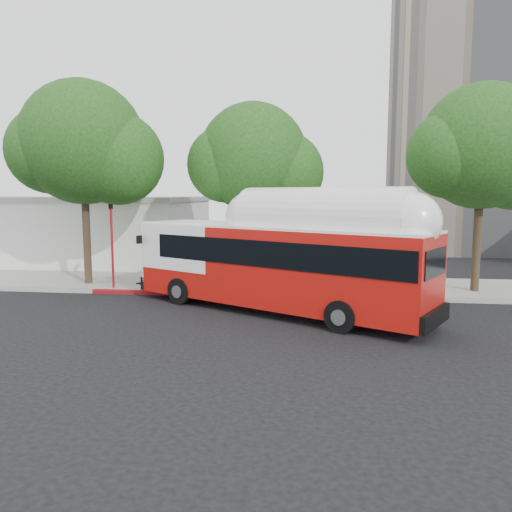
# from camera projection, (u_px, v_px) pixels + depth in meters

# --- Properties ---
(ground) EXTENTS (120.00, 120.00, 0.00)m
(ground) POSITION_uv_depth(u_px,v_px,m) (259.00, 320.00, 17.70)
(ground) COLOR black
(ground) RESTS_ON ground
(sidewalk) EXTENTS (60.00, 5.00, 0.15)m
(sidewalk) POSITION_uv_depth(u_px,v_px,m) (275.00, 285.00, 24.09)
(sidewalk) COLOR gray
(sidewalk) RESTS_ON ground
(curb_strip) EXTENTS (60.00, 0.30, 0.15)m
(curb_strip) POSITION_uv_depth(u_px,v_px,m) (270.00, 296.00, 21.53)
(curb_strip) COLOR gray
(curb_strip) RESTS_ON ground
(red_curb_segment) EXTENTS (10.00, 0.32, 0.16)m
(red_curb_segment) POSITION_uv_depth(u_px,v_px,m) (202.00, 294.00, 21.90)
(red_curb_segment) COLOR maroon
(red_curb_segment) RESTS_ON ground
(street_tree_left) EXTENTS (6.67, 5.80, 9.74)m
(street_tree_left) POSITION_uv_depth(u_px,v_px,m) (93.00, 148.00, 23.40)
(street_tree_left) COLOR #2D2116
(street_tree_left) RESTS_ON ground
(street_tree_mid) EXTENTS (5.75, 5.00, 8.62)m
(street_tree_mid) POSITION_uv_depth(u_px,v_px,m) (262.00, 162.00, 23.00)
(street_tree_mid) COLOR #2D2116
(street_tree_mid) RESTS_ON ground
(street_tree_right) EXTENTS (6.21, 5.40, 9.18)m
(street_tree_right) POSITION_uv_depth(u_px,v_px,m) (492.00, 152.00, 21.52)
(street_tree_right) COLOR #2D2116
(street_tree_right) RESTS_ON ground
(low_commercial_bldg) EXTENTS (16.20, 10.20, 4.25)m
(low_commercial_bldg) POSITION_uv_depth(u_px,v_px,m) (74.00, 229.00, 32.94)
(low_commercial_bldg) COLOR silver
(low_commercial_bldg) RESTS_ON ground
(transit_bus) EXTENTS (12.19, 8.00, 3.76)m
(transit_bus) POSITION_uv_depth(u_px,v_px,m) (277.00, 266.00, 18.68)
(transit_bus) COLOR #A8100B
(transit_bus) RESTS_ON ground
(signal_pole) EXTENTS (0.11, 0.38, 4.00)m
(signal_pole) POSITION_uv_depth(u_px,v_px,m) (112.00, 247.00, 22.72)
(signal_pole) COLOR #A3111C
(signal_pole) RESTS_ON ground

